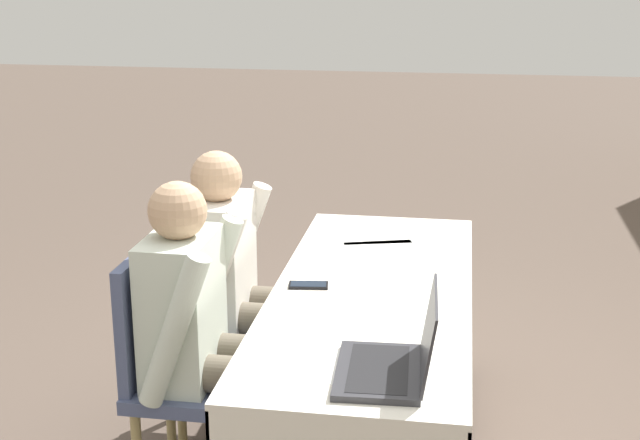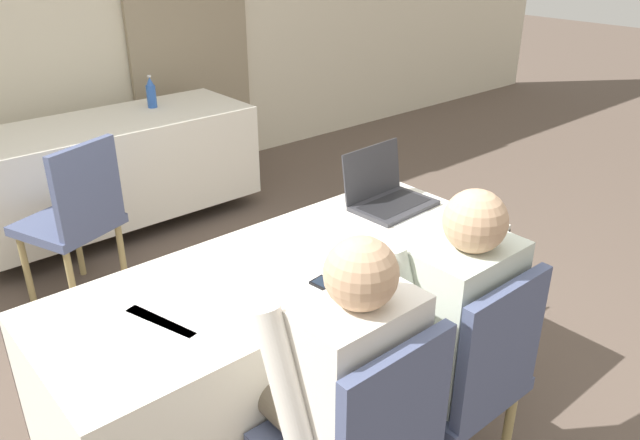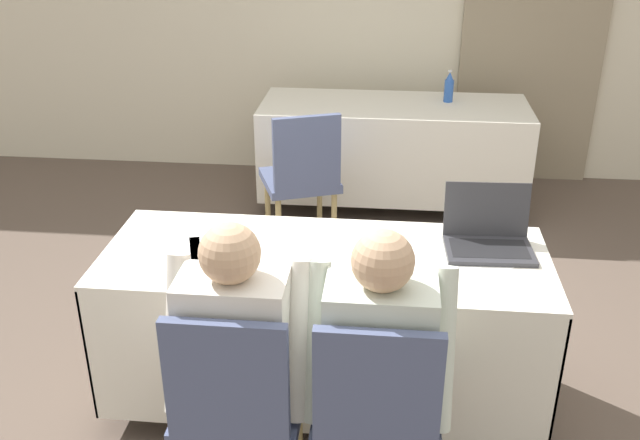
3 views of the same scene
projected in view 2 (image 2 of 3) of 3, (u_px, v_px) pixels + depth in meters
ground_plane at (291, 417)px, 2.65m from camera, size 24.00×24.00×0.00m
wall_back at (11, 16)px, 4.06m from camera, size 12.00×0.06×2.70m
curtain_panel at (187, 6)px, 4.77m from camera, size 1.04×0.04×2.65m
conference_table_near at (288, 306)px, 2.41m from camera, size 1.84×0.71×0.75m
conference_table_far at (112, 148)px, 4.09m from camera, size 1.84×0.71×0.75m
laptop at (387, 195)px, 2.79m from camera, size 0.37×0.30×0.25m
cell_phone at (330, 286)px, 2.17m from camera, size 0.08×0.15×0.01m
paper_beside_laptop at (139, 334)px, 1.93m from camera, size 0.28×0.34×0.00m
paper_centre_table at (180, 309)px, 2.05m from camera, size 0.29×0.35×0.00m
paper_left_edge at (416, 223)px, 2.64m from camera, size 0.30×0.35×0.00m
water_bottle at (151, 93)px, 4.25m from camera, size 0.06×0.06×0.22m
chair_near_right at (464, 374)px, 2.12m from camera, size 0.44×0.44×0.92m
chair_far_spare at (76, 216)px, 3.26m from camera, size 0.57×0.57×0.92m
person_checkered_shirt at (339, 383)px, 1.84m from camera, size 0.50×0.52×1.18m
person_white_shirt at (443, 321)px, 2.12m from camera, size 0.50×0.52×1.18m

